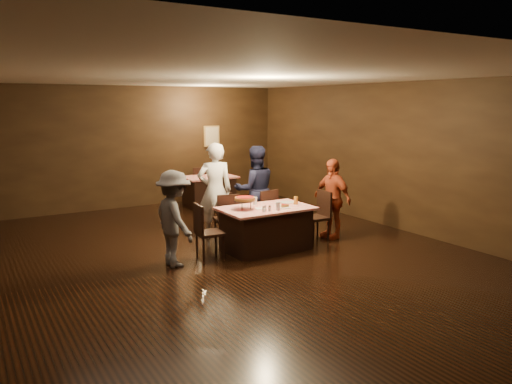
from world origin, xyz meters
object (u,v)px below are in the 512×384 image
chair_end_right (316,217)px  diner_grey_knit (174,219)px  diner_navy_hoodie (255,190)px  diner_red_shirt (332,199)px  chair_far_left (226,218)px  glass_front_left (278,206)px  chair_back_far (199,185)px  pizza_stand (245,199)px  back_table (209,191)px  main_table (266,229)px  chair_far_right (263,213)px  chair_back_near (222,192)px  glass_amber (296,201)px  chair_end_left (210,232)px  plate_empty (287,202)px  glass_back (255,201)px  diner_white_jacket (215,191)px

chair_end_right → diner_grey_knit: size_ratio=0.62×
diner_navy_hoodie → diner_red_shirt: diner_navy_hoodie is taller
chair_end_right → diner_grey_knit: diner_grey_knit is taller
chair_far_left → glass_front_left: 1.20m
chair_back_far → diner_navy_hoodie: bearing=92.4°
diner_grey_knit → pizza_stand: size_ratio=4.05×
back_table → main_table: bearing=-101.3°
chair_far_right → chair_back_near: bearing=-105.6°
chair_far_left → diner_navy_hoodie: size_ratio=0.54×
chair_back_far → pizza_stand: size_ratio=2.50×
back_table → diner_red_shirt: size_ratio=0.84×
chair_back_near → glass_amber: size_ratio=6.79×
chair_back_near → glass_amber: chair_back_near is taller
main_table → chair_end_left: (-1.10, 0.00, 0.09)m
main_table → glass_amber: glass_amber is taller
chair_far_right → glass_amber: bearing=97.3°
diner_red_shirt → chair_end_left: bearing=-95.7°
plate_empty → glass_back: (-0.60, 0.15, 0.06)m
pizza_stand → chair_back_far: bearing=75.2°
back_table → diner_grey_knit: 4.69m
chair_far_left → glass_amber: 1.33m
chair_far_right → chair_back_far: same height
diner_navy_hoodie → glass_amber: diner_navy_hoodie is taller
diner_white_jacket → plate_empty: 1.43m
chair_end_right → diner_red_shirt: size_ratio=0.62×
chair_back_near → glass_front_left: (-0.74, -3.56, 0.37)m
diner_navy_hoodie → plate_empty: (0.09, -1.01, -0.10)m
main_table → glass_amber: 0.75m
chair_back_near → glass_back: bearing=-96.9°
pizza_stand → plate_empty: (0.95, 0.10, -0.17)m
chair_far_left → chair_back_far: size_ratio=1.00×
main_table → plate_empty: bearing=15.3°
back_table → chair_end_right: bearing=-85.6°
diner_red_shirt → glass_back: (-1.57, 0.25, 0.07)m
diner_navy_hoodie → glass_back: size_ratio=12.48×
chair_far_right → diner_grey_knit: size_ratio=0.62×
glass_back → chair_end_right: bearing=-14.6°
glass_amber → glass_back: size_ratio=1.00×
chair_far_left → chair_end_right: 1.68m
chair_back_far → plate_empty: size_ratio=3.80×
chair_far_right → chair_end_right: 1.03m
glass_back → diner_grey_knit: bearing=-170.2°
chair_end_right → diner_navy_hoodie: size_ratio=0.54×
main_table → chair_far_right: size_ratio=1.68×
back_table → chair_end_right: chair_end_right is taller
back_table → pizza_stand: size_ratio=3.42×
chair_far_right → glass_back: 0.73m
chair_far_right → chair_back_far: (0.39, 3.81, 0.00)m
plate_empty → glass_front_left: glass_front_left is taller
chair_far_right → glass_front_left: bearing=64.8°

